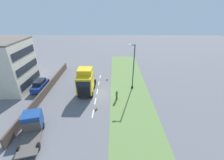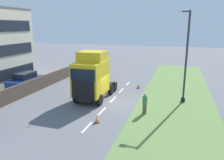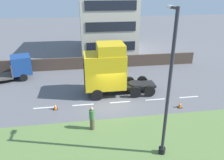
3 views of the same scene
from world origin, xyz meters
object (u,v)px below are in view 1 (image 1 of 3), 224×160
at_px(lamp_post, 133,70).
at_px(traffic_cone_trailing, 96,108).
at_px(pedestrian, 117,95).
at_px(lorry_cab, 86,82).
at_px(flatbed_truck, 32,124).
at_px(traffic_cone_lead, 107,79).
at_px(parked_car, 40,85).

relative_size(lamp_post, traffic_cone_trailing, 14.55).
distance_m(pedestrian, traffic_cone_trailing, 4.27).
bearing_deg(pedestrian, traffic_cone_trailing, 41.93).
distance_m(lorry_cab, pedestrian, 5.90).
distance_m(flatbed_truck, traffic_cone_trailing, 8.69).
bearing_deg(flatbed_truck, lamp_post, 24.71).
distance_m(flatbed_truck, traffic_cone_lead, 17.11).
relative_size(lorry_cab, flatbed_truck, 1.12).
height_order(lorry_cab, flatbed_truck, lorry_cab).
xyz_separation_m(lamp_post, traffic_cone_lead, (4.92, -3.42, -3.56)).
bearing_deg(flatbed_truck, traffic_cone_trailing, 16.49).
xyz_separation_m(flatbed_truck, pedestrian, (-10.48, -7.38, -0.46)).
height_order(lamp_post, traffic_cone_trailing, lamp_post).
height_order(parked_car, lamp_post, lamp_post).
height_order(pedestrian, traffic_cone_trailing, pedestrian).
bearing_deg(traffic_cone_lead, flatbed_truck, 59.88).
distance_m(lorry_cab, flatbed_truck, 10.54).
xyz_separation_m(parked_car, pedestrian, (-14.29, 3.17, -0.09)).
bearing_deg(traffic_cone_lead, pedestrian, 104.47).
xyz_separation_m(lamp_post, traffic_cone_trailing, (6.16, 6.80, -3.56)).
height_order(parked_car, traffic_cone_trailing, parked_car).
bearing_deg(lamp_post, lorry_cab, 14.48).
bearing_deg(flatbed_truck, traffic_cone_lead, 44.50).
distance_m(lamp_post, pedestrian, 5.80).
relative_size(lorry_cab, lamp_post, 0.79).
height_order(flatbed_truck, parked_car, flatbed_truck).
bearing_deg(parked_car, pedestrian, 168.69).
bearing_deg(lorry_cab, traffic_cone_trailing, 116.03).
distance_m(parked_car, pedestrian, 14.64).
height_order(lamp_post, pedestrian, lamp_post).
bearing_deg(lorry_cab, flatbed_truck, 61.11).
xyz_separation_m(lorry_cab, flatbed_truck, (5.07, 9.18, -1.07)).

